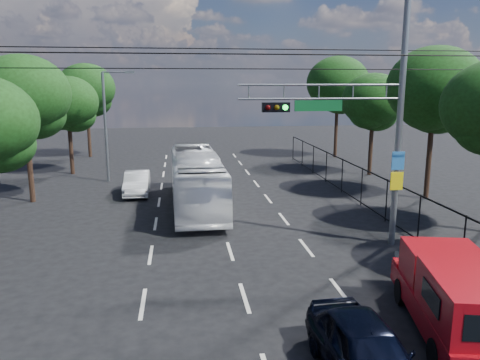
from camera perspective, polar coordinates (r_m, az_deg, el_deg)
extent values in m
cube|color=beige|center=(14.39, -11.76, -14.52)|extent=(0.12, 2.00, 0.01)
cube|color=beige|center=(18.06, -10.84, -8.93)|extent=(0.12, 2.00, 0.01)
cube|color=beige|center=(21.85, -10.25, -5.25)|extent=(0.12, 2.00, 0.01)
cube|color=beige|center=(25.70, -9.84, -2.66)|extent=(0.12, 2.00, 0.01)
cube|color=beige|center=(29.59, -9.54, -0.75)|extent=(0.12, 2.00, 0.01)
cube|color=beige|center=(33.50, -9.31, 0.71)|extent=(0.12, 2.00, 0.01)
cube|color=beige|center=(37.44, -9.13, 1.87)|extent=(0.12, 2.00, 0.01)
cube|color=beige|center=(41.38, -8.98, 2.81)|extent=(0.12, 2.00, 0.01)
cube|color=beige|center=(14.46, 0.55, -14.14)|extent=(0.12, 2.00, 0.01)
cube|color=beige|center=(18.11, -1.22, -8.66)|extent=(0.12, 2.00, 0.01)
cube|color=beige|center=(21.89, -2.36, -5.03)|extent=(0.12, 2.00, 0.01)
cube|color=beige|center=(25.73, -3.15, -2.48)|extent=(0.12, 2.00, 0.01)
cube|color=beige|center=(29.62, -3.73, -0.60)|extent=(0.12, 2.00, 0.01)
cube|color=beige|center=(33.53, -4.18, 0.84)|extent=(0.12, 2.00, 0.01)
cube|color=beige|center=(37.46, -4.54, 1.99)|extent=(0.12, 2.00, 0.01)
cube|color=beige|center=(41.41, -4.82, 2.91)|extent=(0.12, 2.00, 0.01)
cube|color=beige|center=(15.13, 12.19, -13.19)|extent=(0.12, 2.00, 0.01)
cube|color=beige|center=(18.65, 8.08, -8.16)|extent=(0.12, 2.00, 0.01)
cube|color=beige|center=(22.34, 5.36, -4.73)|extent=(0.12, 2.00, 0.01)
cube|color=beige|center=(26.12, 3.43, -2.28)|extent=(0.12, 2.00, 0.01)
cube|color=beige|center=(29.95, 2.00, -0.44)|extent=(0.12, 2.00, 0.01)
cube|color=beige|center=(33.83, 0.90, 0.97)|extent=(0.12, 2.00, 0.01)
cube|color=beige|center=(37.73, 0.02, 2.09)|extent=(0.12, 2.00, 0.01)
cube|color=beige|center=(41.65, -0.69, 3.00)|extent=(0.12, 2.00, 0.01)
cylinder|color=slate|center=(18.88, 18.86, 6.36)|extent=(0.24, 0.24, 9.50)
cylinder|color=slate|center=(17.67, 9.94, 11.35)|extent=(6.20, 0.08, 0.08)
cylinder|color=slate|center=(17.68, 9.88, 9.73)|extent=(6.20, 0.08, 0.08)
cube|color=black|center=(17.27, 4.39, 8.83)|extent=(1.00, 0.28, 0.35)
sphere|color=#3F0505|center=(17.06, 3.43, 8.81)|extent=(0.20, 0.20, 0.20)
sphere|color=#4C3805|center=(17.12, 4.49, 8.80)|extent=(0.20, 0.20, 0.20)
sphere|color=#0CE533|center=(17.19, 5.55, 8.80)|extent=(0.20, 0.20, 0.20)
cube|color=#0B5224|center=(17.66, 9.54, 8.93)|extent=(1.80, 0.05, 0.40)
cube|color=#2870BC|center=(18.91, 18.72, 2.24)|extent=(0.50, 0.04, 0.70)
cube|color=yellow|center=(19.05, 18.56, -0.13)|extent=(0.50, 0.04, 0.70)
cylinder|color=slate|center=(18.56, 17.42, 10.24)|extent=(0.05, 0.05, 0.50)
cylinder|color=slate|center=(18.06, 13.61, 10.41)|extent=(0.05, 0.05, 0.50)
cylinder|color=slate|center=(17.64, 9.60, 10.55)|extent=(0.05, 0.05, 0.50)
cylinder|color=slate|center=(17.31, 5.41, 10.64)|extent=(0.05, 0.05, 0.50)
cylinder|color=slate|center=(17.07, 1.07, 10.68)|extent=(0.05, 0.05, 0.50)
cylinder|color=slate|center=(31.36, -16.07, 6.12)|extent=(0.18, 0.18, 7.00)
cylinder|color=slate|center=(31.13, -14.95, 12.60)|extent=(1.60, 0.09, 0.09)
cube|color=slate|center=(31.04, -13.26, 12.69)|extent=(0.60, 0.22, 0.15)
cylinder|color=black|center=(15.02, -0.48, 15.12)|extent=(22.00, 0.04, 0.04)
cylinder|color=black|center=(18.52, -1.85, 15.71)|extent=(22.00, 0.04, 0.04)
cylinder|color=black|center=(19.97, -2.26, 13.40)|extent=(22.00, 0.04, 0.04)
cube|color=black|center=(23.32, 16.54, 0.45)|extent=(0.04, 34.00, 0.06)
cube|color=black|center=(23.72, 16.29, -3.82)|extent=(0.04, 34.00, 0.06)
cylinder|color=black|center=(17.59, 25.59, -7.04)|extent=(0.06, 0.06, 2.00)
cylinder|color=black|center=(20.05, 20.98, -4.44)|extent=(0.06, 0.06, 2.00)
cylinder|color=black|center=(22.63, 17.42, -2.40)|extent=(0.06, 0.06, 2.00)
cylinder|color=black|center=(25.31, 14.61, -0.78)|extent=(0.06, 0.06, 2.00)
cylinder|color=black|center=(28.05, 12.34, 0.53)|extent=(0.06, 0.06, 2.00)
cylinder|color=black|center=(30.84, 10.48, 1.60)|extent=(0.06, 0.06, 2.00)
cylinder|color=black|center=(33.67, 8.93, 2.50)|extent=(0.06, 0.06, 2.00)
cylinder|color=black|center=(36.52, 7.62, 3.25)|extent=(0.06, 0.06, 2.00)
cylinder|color=black|center=(39.39, 6.50, 3.89)|extent=(0.06, 0.06, 2.00)
cylinder|color=black|center=(27.77, 22.06, 2.72)|extent=(0.28, 0.28, 4.76)
ellipsoid|color=black|center=(27.49, 22.66, 10.44)|extent=(5.10, 5.10, 4.33)
ellipsoid|color=black|center=(27.98, 22.88, 7.98)|extent=(3.40, 3.40, 2.72)
ellipsoid|color=black|center=(27.17, 22.06, 8.32)|extent=(3.23, 3.23, 2.58)
cylinder|color=black|center=(33.86, 15.66, 4.00)|extent=(0.28, 0.28, 4.03)
ellipsoid|color=black|center=(33.61, 15.96, 9.35)|extent=(4.32, 4.32, 3.67)
ellipsoid|color=black|center=(34.09, 16.29, 7.66)|extent=(2.88, 2.88, 2.30)
ellipsoid|color=black|center=(33.33, 15.45, 7.87)|extent=(2.74, 2.74, 2.19)
cylinder|color=black|center=(41.31, 11.64, 6.13)|extent=(0.28, 0.28, 4.93)
ellipsoid|color=black|center=(41.13, 11.86, 11.51)|extent=(5.28, 5.28, 4.49)
ellipsoid|color=black|center=(41.56, 12.18, 9.79)|extent=(3.52, 3.52, 2.82)
ellipsoid|color=black|center=(40.84, 11.42, 10.04)|extent=(3.34, 3.34, 2.68)
cylinder|color=black|center=(27.39, -24.29, 2.13)|extent=(0.28, 0.28, 4.48)
ellipsoid|color=black|center=(27.09, -24.92, 9.48)|extent=(4.80, 4.80, 4.08)
ellipsoid|color=black|center=(27.31, -23.73, 7.23)|extent=(3.20, 3.20, 2.56)
ellipsoid|color=black|center=(27.04, -25.58, 7.38)|extent=(3.04, 3.04, 2.43)
cylinder|color=black|center=(34.99, -19.92, 3.87)|extent=(0.28, 0.28, 3.92)
ellipsoid|color=black|center=(34.75, -20.28, 8.91)|extent=(4.20, 4.20, 3.57)
ellipsoid|color=black|center=(35.00, -19.41, 7.37)|extent=(2.80, 2.80, 2.24)
ellipsoid|color=black|center=(34.67, -20.82, 7.47)|extent=(2.66, 2.66, 2.13)
cylinder|color=black|center=(42.79, -17.96, 5.76)|extent=(0.28, 0.28, 4.59)
ellipsoid|color=black|center=(42.60, -18.27, 10.59)|extent=(4.92, 4.92, 4.18)
ellipsoid|color=black|center=(42.85, -17.56, 9.10)|extent=(3.28, 3.28, 2.62)
ellipsoid|color=black|center=(42.49, -18.70, 9.23)|extent=(3.12, 3.12, 2.49)
cylinder|color=black|center=(14.75, 19.11, -12.72)|extent=(0.43, 0.78, 0.74)
cylinder|color=black|center=(15.27, 25.82, -12.41)|extent=(0.43, 0.78, 0.74)
cylinder|color=black|center=(11.95, 22.93, -19.08)|extent=(0.43, 0.78, 0.74)
cube|color=maroon|center=(13.46, 24.68, -14.26)|extent=(3.12, 5.58, 0.59)
cube|color=maroon|center=(15.49, 21.84, -10.24)|extent=(2.03, 1.00, 0.58)
cube|color=black|center=(15.66, 21.62, -8.96)|extent=(1.84, 0.81, 0.32)
cube|color=maroon|center=(14.22, 23.35, -9.38)|extent=(2.21, 2.01, 1.00)
cube|color=black|center=(13.51, 24.39, -10.35)|extent=(1.61, 0.41, 0.58)
cube|color=maroon|center=(12.14, 26.83, -12.97)|extent=(2.51, 3.06, 1.11)
cube|color=black|center=(11.80, 22.24, -13.10)|extent=(0.32, 1.24, 0.47)
imported|color=black|center=(10.91, 15.12, -19.67)|extent=(1.83, 4.18, 1.40)
imported|color=white|center=(24.22, -5.35, 0.03)|extent=(2.63, 10.30, 2.86)
imported|color=silver|center=(27.71, -12.44, -0.35)|extent=(1.47, 3.98, 1.30)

